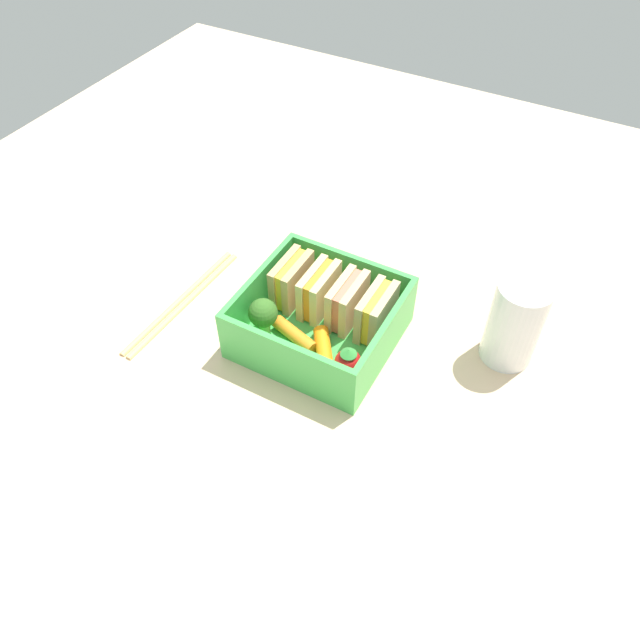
% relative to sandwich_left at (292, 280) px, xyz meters
% --- Properties ---
extents(ground_plane, '(1.20, 1.20, 0.02)m').
position_rel_sandwich_left_xyz_m(ground_plane, '(0.05, -0.03, -0.05)').
color(ground_plane, beige).
extents(bento_tray, '(0.15, 0.14, 0.01)m').
position_rel_sandwich_left_xyz_m(bento_tray, '(0.05, -0.03, -0.03)').
color(bento_tray, green).
rests_on(bento_tray, ground_plane).
extents(bento_rim, '(0.15, 0.14, 0.05)m').
position_rel_sandwich_left_xyz_m(bento_rim, '(0.05, -0.03, -0.00)').
color(bento_rim, green).
rests_on(bento_rim, bento_tray).
extents(sandwich_left, '(0.02, 0.06, 0.05)m').
position_rel_sandwich_left_xyz_m(sandwich_left, '(0.00, 0.00, 0.00)').
color(sandwich_left, tan).
rests_on(sandwich_left, bento_tray).
extents(sandwich_center_left, '(0.02, 0.06, 0.05)m').
position_rel_sandwich_left_xyz_m(sandwich_center_left, '(0.03, 0.00, 0.00)').
color(sandwich_center_left, '#DFC580').
rests_on(sandwich_center_left, bento_tray).
extents(sandwich_center, '(0.02, 0.06, 0.05)m').
position_rel_sandwich_left_xyz_m(sandwich_center, '(0.07, 0.00, 0.00)').
color(sandwich_center, '#DEB77E').
rests_on(sandwich_center, bento_tray).
extents(sandwich_center_right, '(0.02, 0.06, 0.05)m').
position_rel_sandwich_left_xyz_m(sandwich_center_right, '(0.10, 0.00, 0.00)').
color(sandwich_center_right, tan).
rests_on(sandwich_center_right, bento_tray).
extents(broccoli_floret, '(0.03, 0.03, 0.04)m').
position_rel_sandwich_left_xyz_m(broccoli_floret, '(0.00, -0.06, 0.00)').
color(broccoli_floret, '#8EC15D').
rests_on(broccoli_floret, bento_tray).
extents(carrot_stick_left, '(0.06, 0.03, 0.01)m').
position_rel_sandwich_left_xyz_m(carrot_stick_left, '(0.03, -0.05, -0.02)').
color(carrot_stick_left, orange).
rests_on(carrot_stick_left, bento_tray).
extents(carrot_stick_far_left, '(0.04, 0.05, 0.02)m').
position_rel_sandwich_left_xyz_m(carrot_stick_far_left, '(0.07, -0.06, -0.02)').
color(carrot_stick_far_left, orange).
rests_on(carrot_stick_far_left, bento_tray).
extents(strawberry_far_left, '(0.03, 0.03, 0.03)m').
position_rel_sandwich_left_xyz_m(strawberry_far_left, '(0.10, -0.06, -0.01)').
color(strawberry_far_left, red).
rests_on(strawberry_far_left, bento_tray).
extents(chopstick_pair, '(0.02, 0.18, 0.01)m').
position_rel_sandwich_left_xyz_m(chopstick_pair, '(-0.11, -0.06, -0.03)').
color(chopstick_pair, tan).
rests_on(chopstick_pair, ground_plane).
extents(drinking_glass, '(0.05, 0.05, 0.09)m').
position_rel_sandwich_left_xyz_m(drinking_glass, '(0.23, 0.04, 0.01)').
color(drinking_glass, white).
rests_on(drinking_glass, ground_plane).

